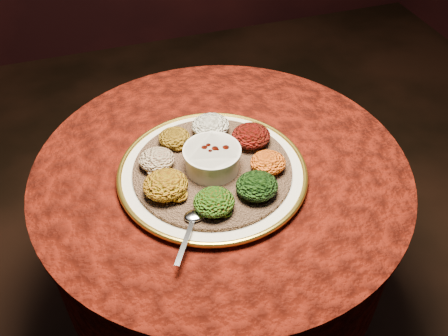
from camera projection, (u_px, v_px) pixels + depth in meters
name	position (u px, v px, depth m)	size (l,w,h in m)	color
table	(221.00, 213.00, 1.39)	(0.96, 0.96, 0.73)	black
platter	(212.00, 172.00, 1.23)	(0.49, 0.49, 0.02)	white
injera	(212.00, 169.00, 1.22)	(0.39, 0.39, 0.01)	#8A6045
stew_bowl	(212.00, 158.00, 1.20)	(0.14, 0.14, 0.06)	silver
spoon	(193.00, 219.00, 1.09)	(0.10, 0.14, 0.01)	silver
portion_ayib	(211.00, 126.00, 1.30)	(0.10, 0.09, 0.05)	white
portion_kitfo	(251.00, 136.00, 1.27)	(0.10, 0.10, 0.05)	black
portion_tikil	(268.00, 163.00, 1.20)	(0.09, 0.08, 0.04)	#C47610
portion_gomen	(257.00, 186.00, 1.14)	(0.10, 0.09, 0.05)	black
portion_mixveg	(214.00, 202.00, 1.11)	(0.09, 0.09, 0.05)	#A02B0A
portion_kik	(166.00, 185.00, 1.14)	(0.11, 0.10, 0.05)	#9B740D
portion_timatim	(157.00, 160.00, 1.21)	(0.09, 0.08, 0.04)	maroon
portion_shiro	(174.00, 138.00, 1.27)	(0.08, 0.08, 0.04)	#885D10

